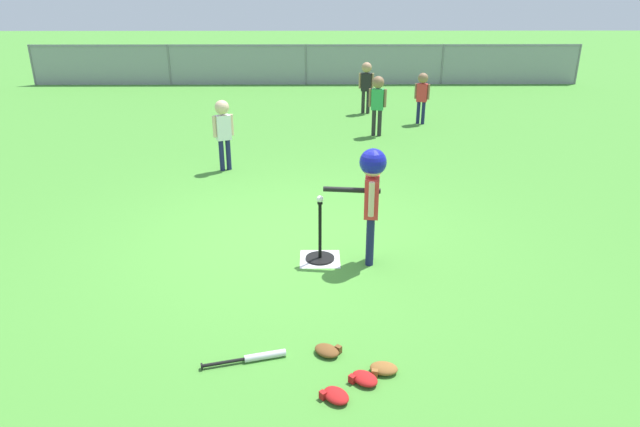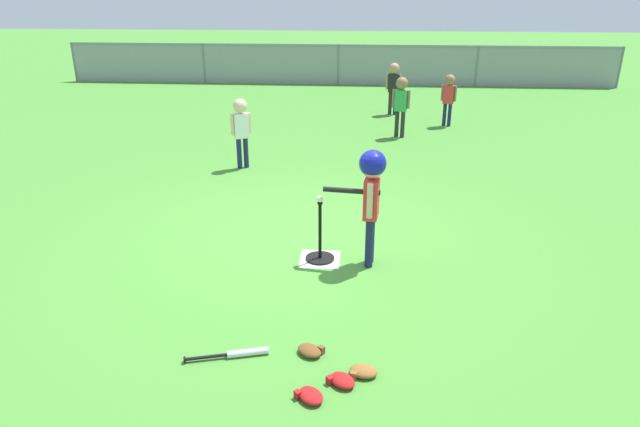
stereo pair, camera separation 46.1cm
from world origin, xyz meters
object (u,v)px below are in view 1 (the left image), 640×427
batting_tee (320,250)px  glove_near_bats (364,379)px  fielder_deep_left (223,126)px  glove_by_plate (327,351)px  batter_child (372,183)px  glove_outfield_drop (383,369)px  glove_tossed_aside (335,395)px  fielder_deep_center (422,91)px  fielder_near_right (378,98)px  baseball_on_tee (320,199)px  spare_bat_silver (256,357)px  fielder_deep_right (366,81)px

batting_tee → glove_near_bats: (0.32, -2.07, -0.07)m
fielder_deep_left → glove_by_plate: bearing=-72.5°
glove_near_bats → glove_by_plate: bearing=127.6°
batter_child → fielder_deep_left: batter_child is taller
batter_child → glove_near_bats: size_ratio=4.77×
batting_tee → glove_near_bats: 2.10m
fielder_deep_left → glove_near_bats: fielder_deep_left is taller
glove_by_plate → glove_outfield_drop: 0.50m
glove_tossed_aside → fielder_deep_center: bearing=76.2°
fielder_near_right → glove_near_bats: 7.51m
baseball_on_tee → glove_by_plate: bearing=-88.5°
batting_tee → spare_bat_silver: 1.87m
fielder_deep_right → glove_outfield_drop: 9.39m
fielder_deep_center → glove_by_plate: (-2.17, -8.07, -0.66)m
batter_child → glove_tossed_aside: size_ratio=4.74×
batter_child → glove_by_plate: size_ratio=4.73×
batter_child → fielder_deep_right: 7.49m
glove_by_plate → fielder_deep_center: bearing=75.0°
spare_bat_silver → glove_by_plate: bearing=7.5°
fielder_deep_left → spare_bat_silver: fielder_deep_left is taller
batting_tee → glove_tossed_aside: batting_tee is taller
batting_tee → batter_child: (0.54, -0.07, 0.81)m
batting_tee → fielder_deep_center: (2.21, 6.36, 0.58)m
fielder_near_right → fielder_deep_center: size_ratio=1.08×
fielder_deep_left → glove_outfield_drop: size_ratio=4.64×
baseball_on_tee → spare_bat_silver: size_ratio=0.11×
batting_tee → batter_child: size_ratio=0.53×
fielder_deep_left → spare_bat_silver: bearing=-79.0°
batter_child → glove_tossed_aside: batter_child is taller
glove_tossed_aside → fielder_near_right: bearing=82.0°
batter_child → spare_bat_silver: (-1.07, -1.72, -0.89)m
batter_child → fielder_deep_left: bearing=122.0°
batter_child → glove_outfield_drop: size_ratio=5.24×
baseball_on_tee → fielder_near_right: size_ratio=0.06×
spare_bat_silver → glove_near_bats: glove_near_bats is taller
fielder_deep_left → batting_tee: bearing=-64.8°
fielder_deep_left → glove_tossed_aside: fielder_deep_left is taller
baseball_on_tee → glove_tossed_aside: baseball_on_tee is taller
batting_tee → fielder_deep_center: bearing=70.8°
batter_child → spare_bat_silver: size_ratio=1.89×
fielder_near_right → glove_tossed_aside: (-1.07, -7.62, -0.72)m
batter_child → fielder_near_right: (0.63, 5.42, -0.16)m
glove_near_bats → fielder_deep_center: bearing=77.4°
batting_tee → fielder_near_right: size_ratio=0.58×
batting_tee → glove_by_plate: bearing=-88.5°
batting_tee → fielder_deep_left: size_ratio=0.60×
glove_by_plate → glove_tossed_aside: bearing=-84.9°
fielder_deep_center → spare_bat_silver: (-2.74, -8.15, -0.66)m
baseball_on_tee → glove_outfield_drop: 2.12m
fielder_deep_right → baseball_on_tee: bearing=-98.6°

